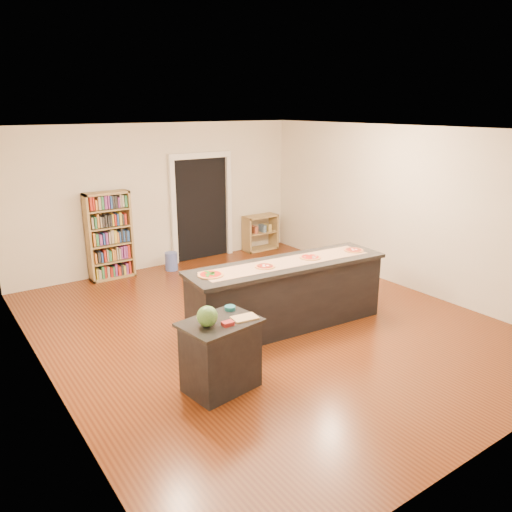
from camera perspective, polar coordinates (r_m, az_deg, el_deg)
room at (r=7.02m, az=0.93°, el=2.74°), size 6.00×7.00×2.80m
doorway at (r=10.40m, az=-6.27°, el=6.16°), size 1.40×0.09×2.21m
kitchen_island at (r=7.23m, az=3.58°, el=-4.42°), size 2.98×0.81×0.98m
side_counter at (r=5.73m, az=-4.06°, el=-11.21°), size 0.84×0.62×0.83m
bookshelf at (r=9.56m, az=-16.41°, el=2.22°), size 0.81×0.29×1.62m
low_shelf at (r=11.14m, az=0.49°, el=2.70°), size 0.78×0.34×0.78m
waste_bin at (r=9.93m, az=-9.66°, el=-0.60°), size 0.24×0.24×0.36m
kraft_paper at (r=7.07m, az=3.63°, el=-0.71°), size 2.61×0.66×0.00m
watermelon at (r=5.39m, az=-5.59°, el=-6.87°), size 0.23×0.23×0.23m
cutting_board at (r=5.59m, az=-1.29°, el=-7.07°), size 0.30×0.22×0.02m
package_red at (r=5.43m, az=-3.25°, el=-7.71°), size 0.12×0.09×0.04m
package_teal at (r=5.82m, az=-2.99°, el=-5.96°), size 0.13×0.13×0.05m
pizza_a at (r=6.53m, az=-5.21°, el=-2.14°), size 0.33×0.33×0.02m
pizza_b at (r=6.83m, az=1.02°, el=-1.19°), size 0.28×0.28×0.02m
pizza_c at (r=7.29m, az=6.21°, el=-0.14°), size 0.31×0.31×0.02m
pizza_d at (r=7.74m, az=11.10°, el=0.66°), size 0.28×0.28×0.02m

